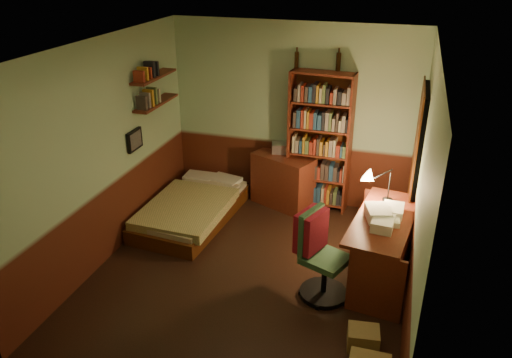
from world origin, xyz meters
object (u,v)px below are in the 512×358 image
(desk, at_px, (381,248))
(dresser, at_px, (283,181))
(desk_lamp, at_px, (390,179))
(bed, at_px, (192,202))
(cardboard_box_b, at_px, (363,338))
(bookshelf, at_px, (319,143))
(office_chair, at_px, (326,251))
(mini_stereo, at_px, (281,148))

(desk, bearing_deg, dresser, 144.83)
(desk_lamp, bearing_deg, bed, 169.74)
(desk, height_order, cardboard_box_b, desk)
(bed, relative_size, bookshelf, 0.92)
(dresser, relative_size, office_chair, 0.76)
(mini_stereo, relative_size, desk, 0.18)
(office_chair, bearing_deg, desk, 66.28)
(desk, bearing_deg, cardboard_box_b, -84.25)
(bed, relative_size, desk, 1.26)
(bed, xyz_separation_m, desk_lamp, (2.60, -0.17, 0.78))
(desk, height_order, office_chair, office_chair)
(desk, relative_size, desk_lamp, 2.61)
(mini_stereo, bearing_deg, desk_lamp, -49.81)
(bed, distance_m, dresser, 1.36)
(cardboard_box_b, bearing_deg, desk_lamp, 88.51)
(bookshelf, xyz_separation_m, cardboard_box_b, (0.97, -2.67, -0.89))
(mini_stereo, distance_m, bookshelf, 0.58)
(desk, xyz_separation_m, office_chair, (-0.54, -0.53, 0.19))
(mini_stereo, bearing_deg, dresser, -75.34)
(mini_stereo, relative_size, office_chair, 0.23)
(dresser, xyz_separation_m, desk_lamp, (1.50, -0.96, 0.67))
(mini_stereo, height_order, cardboard_box_b, mini_stereo)
(desk, bearing_deg, bed, 174.74)
(office_chair, bearing_deg, dresser, 138.18)
(desk, xyz_separation_m, desk_lamp, (-0.00, 0.43, 0.66))
(dresser, height_order, bookshelf, bookshelf)
(dresser, relative_size, desk_lamp, 1.57)
(dresser, bearing_deg, bed, -120.88)
(desk, height_order, desk_lamp, desk_lamp)
(bed, relative_size, cardboard_box_b, 6.22)
(cardboard_box_b, bearing_deg, office_chair, 126.95)
(desk, distance_m, cardboard_box_b, 1.23)
(cardboard_box_b, bearing_deg, dresser, 119.37)
(office_chair, bearing_deg, bookshelf, 124.90)
(dresser, bearing_deg, desk, -19.78)
(bed, xyz_separation_m, mini_stereo, (1.02, 0.92, 0.57))
(bed, distance_m, bookshelf, 1.95)
(bed, bearing_deg, desk_lamp, 0.72)
(bookshelf, bearing_deg, desk, -50.11)
(mini_stereo, bearing_deg, cardboard_box_b, -75.76)
(desk_lamp, relative_size, office_chair, 0.48)
(desk_lamp, relative_size, cardboard_box_b, 1.89)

